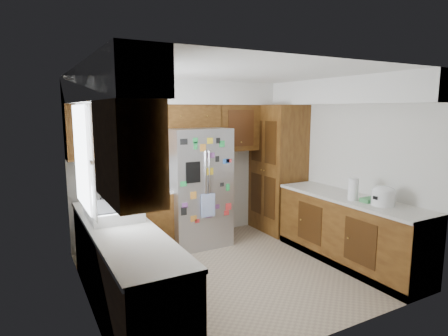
{
  "coord_description": "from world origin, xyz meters",
  "views": [
    {
      "loc": [
        -2.33,
        -3.93,
        2.08
      ],
      "look_at": [
        0.02,
        0.35,
        1.31
      ],
      "focal_mm": 30.0,
      "sensor_mm": 36.0,
      "label": 1
    }
  ],
  "objects": [
    {
      "name": "floor",
      "position": [
        0.0,
        0.0,
        0.0
      ],
      "size": [
        3.6,
        3.6,
        0.0
      ],
      "primitive_type": "plane",
      "color": "tan",
      "rests_on": "ground"
    },
    {
      "name": "room_shell",
      "position": [
        -0.11,
        0.36,
        1.82
      ],
      "size": [
        3.64,
        3.24,
        2.52
      ],
      "color": "silver",
      "rests_on": "ground"
    },
    {
      "name": "left_counter_run",
      "position": [
        -1.36,
        0.03,
        0.43
      ],
      "size": [
        1.36,
        3.2,
        0.92
      ],
      "color": "#42230C",
      "rests_on": "ground"
    },
    {
      "name": "right_counter_run",
      "position": [
        1.5,
        -0.47,
        0.42
      ],
      "size": [
        0.63,
        2.25,
        0.92
      ],
      "color": "#42230C",
      "rests_on": "ground"
    },
    {
      "name": "pantry",
      "position": [
        1.5,
        1.15,
        1.07
      ],
      "size": [
        0.6,
        0.9,
        2.15
      ],
      "primitive_type": "cube",
      "color": "#42230C",
      "rests_on": "ground"
    },
    {
      "name": "fridge",
      "position": [
        -0.0,
        1.2,
        0.9
      ],
      "size": [
        0.9,
        0.79,
        1.8
      ],
      "color": "#9B9A9F",
      "rests_on": "ground"
    },
    {
      "name": "bridge_cabinet",
      "position": [
        0.0,
        1.43,
        1.98
      ],
      "size": [
        0.96,
        0.34,
        0.35
      ],
      "primitive_type": "cube",
      "color": "#42230C",
      "rests_on": "fridge"
    },
    {
      "name": "fridge_top_items",
      "position": [
        -0.01,
        1.41,
        2.28
      ],
      "size": [
        0.84,
        0.35,
        0.29
      ],
      "color": "#205AAB",
      "rests_on": "bridge_cabinet"
    },
    {
      "name": "sink_assembly",
      "position": [
        -1.5,
        0.1,
        0.99
      ],
      "size": [
        0.52,
        0.7,
        0.37
      ],
      "color": "white",
      "rests_on": "left_counter_run"
    },
    {
      "name": "left_counter_clutter",
      "position": [
        -1.45,
        0.84,
        1.05
      ],
      "size": [
        0.4,
        0.83,
        0.38
      ],
      "color": "black",
      "rests_on": "left_counter_run"
    },
    {
      "name": "rice_cooker",
      "position": [
        1.5,
        -0.97,
        1.05
      ],
      "size": [
        0.29,
        0.28,
        0.24
      ],
      "color": "white",
      "rests_on": "right_counter_run"
    },
    {
      "name": "paper_towel",
      "position": [
        1.39,
        -0.61,
        1.06
      ],
      "size": [
        0.13,
        0.13,
        0.29
      ],
      "primitive_type": "cylinder",
      "color": "white",
      "rests_on": "right_counter_run"
    }
  ]
}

